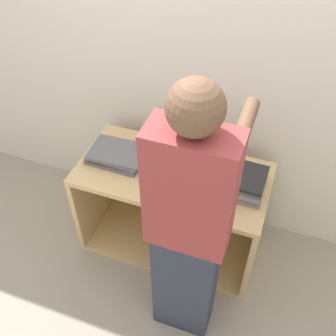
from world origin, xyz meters
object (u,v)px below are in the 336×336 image
Objects in this scene: laptop_stack_right at (235,180)px; laptop_stack_left at (117,154)px; laptop_open at (175,161)px; person at (188,231)px.

laptop_stack_left is at bearing -179.67° from laptop_stack_right.
person reaches higher than laptop_open.
laptop_stack_left is 1.01× the size of laptop_stack_right.
person is (-0.12, -0.53, 0.10)m from laptop_stack_right.
laptop_stack_right is at bearing 76.83° from person.
laptop_open is 0.39m from laptop_stack_right.
laptop_stack_left is 0.21× the size of person.
laptop_stack_left is (-0.38, -0.05, -0.02)m from laptop_open.
laptop_stack_right is at bearing 0.33° from laptop_stack_left.
laptop_stack_left is at bearing -172.89° from laptop_open.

